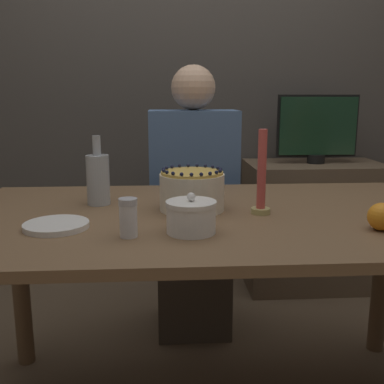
# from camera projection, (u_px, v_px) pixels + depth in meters

# --- Properties ---
(wall_behind) EXTENTS (8.00, 0.05, 2.60)m
(wall_behind) POSITION_uv_depth(u_px,v_px,m) (191.00, 65.00, 2.69)
(wall_behind) COLOR #4C4742
(wall_behind) RESTS_ON ground_plane
(dining_table) EXTENTS (1.67, 0.92, 0.76)m
(dining_table) POSITION_uv_depth(u_px,v_px,m) (218.00, 244.00, 1.46)
(dining_table) COLOR brown
(dining_table) RESTS_ON ground_plane
(cake) EXTENTS (0.21, 0.21, 0.14)m
(cake) POSITION_uv_depth(u_px,v_px,m) (192.00, 191.00, 1.46)
(cake) COLOR #EFE5CC
(cake) RESTS_ON dining_table
(sugar_bowl) EXTENTS (0.14, 0.14, 0.11)m
(sugar_bowl) POSITION_uv_depth(u_px,v_px,m) (191.00, 217.00, 1.22)
(sugar_bowl) COLOR white
(sugar_bowl) RESTS_ON dining_table
(sugar_shaker) EXTENTS (0.05, 0.05, 0.10)m
(sugar_shaker) POSITION_uv_depth(u_px,v_px,m) (128.00, 217.00, 1.18)
(sugar_shaker) COLOR white
(sugar_shaker) RESTS_ON dining_table
(plate_stack) EXTENTS (0.18, 0.18, 0.02)m
(plate_stack) POSITION_uv_depth(u_px,v_px,m) (56.00, 225.00, 1.27)
(plate_stack) COLOR white
(plate_stack) RESTS_ON dining_table
(candle) EXTENTS (0.06, 0.06, 0.27)m
(candle) POSITION_uv_depth(u_px,v_px,m) (261.00, 180.00, 1.41)
(candle) COLOR tan
(candle) RESTS_ON dining_table
(bottle) EXTENTS (0.08, 0.08, 0.24)m
(bottle) POSITION_uv_depth(u_px,v_px,m) (98.00, 178.00, 1.53)
(bottle) COLOR #B2B7BC
(bottle) RESTS_ON dining_table
(orange_fruit_0) EXTENTS (0.08, 0.08, 0.08)m
(orange_fruit_0) POSITION_uv_depth(u_px,v_px,m) (382.00, 217.00, 1.24)
(orange_fruit_0) COLOR orange
(orange_fruit_0) RESTS_ON dining_table
(person_man_blue_shirt) EXTENTS (0.40, 0.34, 1.26)m
(person_man_blue_shirt) POSITION_uv_depth(u_px,v_px,m) (193.00, 220.00, 2.12)
(person_man_blue_shirt) COLOR #473D33
(person_man_blue_shirt) RESTS_ON ground_plane
(side_cabinet) EXTENTS (0.78, 0.44, 0.74)m
(side_cabinet) POSITION_uv_depth(u_px,v_px,m) (312.00, 225.00, 2.67)
(side_cabinet) COLOR brown
(side_cabinet) RESTS_ON ground_plane
(tv_monitor) EXTENTS (0.46, 0.10, 0.39)m
(tv_monitor) POSITION_uv_depth(u_px,v_px,m) (317.00, 128.00, 2.55)
(tv_monitor) COLOR black
(tv_monitor) RESTS_ON side_cabinet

